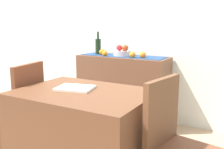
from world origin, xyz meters
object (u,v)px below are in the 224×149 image
(fruit_bowl, at_px, (123,53))
(dining_table, at_px, (84,137))
(open_book, at_px, (75,88))
(sideboard_console, at_px, (123,89))
(chair_near_window, at_px, (17,130))
(wine_bottle, at_px, (98,46))

(fruit_bowl, height_order, dining_table, fruit_bowl)
(fruit_bowl, distance_m, open_book, 1.32)
(sideboard_console, relative_size, chair_near_window, 1.27)
(wine_bottle, height_order, open_book, wine_bottle)
(sideboard_console, relative_size, fruit_bowl, 4.94)
(fruit_bowl, height_order, open_book, fruit_bowl)
(sideboard_console, xyz_separation_m, chair_near_window, (-0.43, -1.31, -0.16))
(wine_bottle, distance_m, open_book, 1.44)
(wine_bottle, relative_size, open_book, 1.07)
(open_book, bearing_deg, wine_bottle, 102.31)
(chair_near_window, bearing_deg, dining_table, -0.20)
(fruit_bowl, xyz_separation_m, wine_bottle, (-0.36, 0.00, 0.07))
(sideboard_console, distance_m, open_book, 1.35)
(wine_bottle, bearing_deg, sideboard_console, 0.00)
(fruit_bowl, height_order, wine_bottle, wine_bottle)
(fruit_bowl, bearing_deg, sideboard_console, 0.00)
(wine_bottle, xyz_separation_m, chair_near_window, (-0.07, -1.31, -0.69))
(dining_table, xyz_separation_m, open_book, (-0.09, 0.02, 0.38))
(dining_table, bearing_deg, chair_near_window, 179.80)
(chair_near_window, bearing_deg, fruit_bowl, 71.80)
(wine_bottle, bearing_deg, chair_near_window, -93.08)
(wine_bottle, relative_size, dining_table, 0.29)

